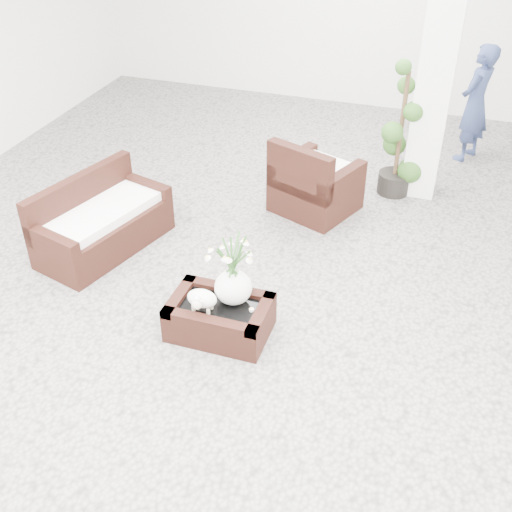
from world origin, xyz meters
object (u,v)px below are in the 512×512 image
(armchair, at_px, (317,175))
(loveseat, at_px, (102,216))
(coffee_table, at_px, (220,319))
(topiary, at_px, (401,131))

(armchair, relative_size, loveseat, 0.61)
(armchair, height_order, loveseat, armchair)
(coffee_table, bearing_deg, loveseat, 151.85)
(loveseat, bearing_deg, coffee_table, -102.51)
(loveseat, bearing_deg, armchair, -36.26)
(coffee_table, relative_size, loveseat, 0.60)
(coffee_table, relative_size, topiary, 0.54)
(coffee_table, xyz_separation_m, armchair, (0.28, 2.46, 0.30))
(armchair, bearing_deg, topiary, -117.19)
(armchair, xyz_separation_m, topiary, (0.83, 0.72, 0.38))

